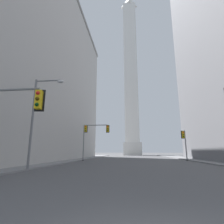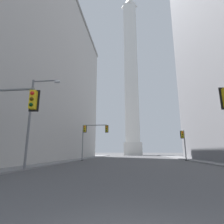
{
  "view_description": "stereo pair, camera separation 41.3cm",
  "coord_description": "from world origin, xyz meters",
  "px_view_note": "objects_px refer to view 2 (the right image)",
  "views": [
    {
      "loc": [
        -0.5,
        -2.28,
        1.56
      ],
      "look_at": [
        -6.14,
        49.65,
        13.32
      ],
      "focal_mm": 28.0,
      "sensor_mm": 36.0,
      "label": 1
    },
    {
      "loc": [
        -0.09,
        -2.24,
        1.56
      ],
      "look_at": [
        -6.14,
        49.65,
        13.32
      ],
      "focal_mm": 28.0,
      "sensor_mm": 36.0,
      "label": 2
    }
  ],
  "objects_px": {
    "traffic_light_mid_right": "(184,140)",
    "street_lamp": "(35,112)",
    "traffic_light_mid_left": "(91,133)",
    "obelisk": "(131,70)"
  },
  "relations": [
    {
      "from": "obelisk",
      "to": "street_lamp",
      "type": "distance_m",
      "value": 66.25
    },
    {
      "from": "obelisk",
      "to": "traffic_light_mid_left",
      "type": "distance_m",
      "value": 52.89
    },
    {
      "from": "traffic_light_mid_left",
      "to": "street_lamp",
      "type": "xyz_separation_m",
      "value": [
        -1.36,
        -16.0,
        0.21
      ]
    },
    {
      "from": "traffic_light_mid_left",
      "to": "traffic_light_mid_right",
      "type": "relative_size",
      "value": 1.22
    },
    {
      "from": "traffic_light_mid_right",
      "to": "obelisk",
      "type": "bearing_deg",
      "value": 101.91
    },
    {
      "from": "traffic_light_mid_left",
      "to": "street_lamp",
      "type": "distance_m",
      "value": 16.06
    },
    {
      "from": "traffic_light_mid_left",
      "to": "traffic_light_mid_right",
      "type": "xyz_separation_m",
      "value": [
        15.85,
        0.96,
        -1.36
      ]
    },
    {
      "from": "traffic_light_mid_right",
      "to": "street_lamp",
      "type": "relative_size",
      "value": 0.63
    },
    {
      "from": "obelisk",
      "to": "traffic_light_mid_left",
      "type": "xyz_separation_m",
      "value": [
        -7.31,
        -41.49,
        -31.97
      ]
    },
    {
      "from": "obelisk",
      "to": "street_lamp",
      "type": "relative_size",
      "value": 9.47
    }
  ]
}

